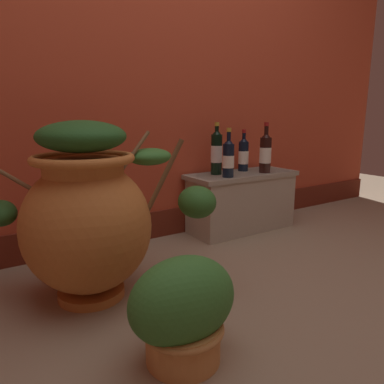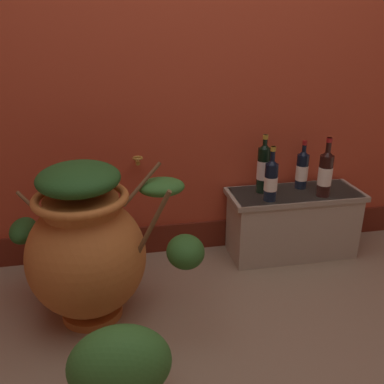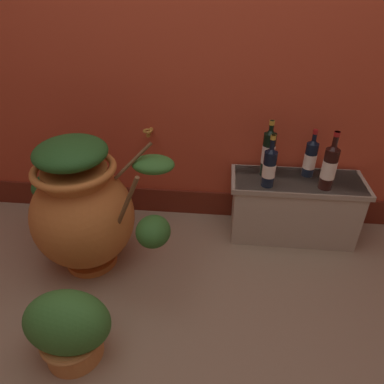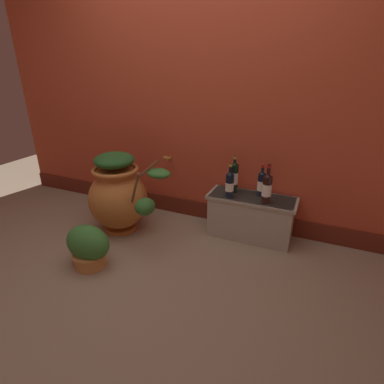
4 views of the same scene
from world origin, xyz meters
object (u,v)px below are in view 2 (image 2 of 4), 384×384
(wine_bottle_right, at_px, (264,167))
(terracotta_urn, at_px, (88,246))
(wine_bottle_left, at_px, (271,179))
(wine_bottle_middle, at_px, (325,172))
(wine_bottle_back, at_px, (302,169))
(potted_shrub, at_px, (121,372))

(wine_bottle_right, bearing_deg, terracotta_urn, -156.88)
(wine_bottle_left, bearing_deg, wine_bottle_middle, 0.88)
(wine_bottle_back, xyz_separation_m, potted_shrub, (-1.09, -0.99, -0.34))
(terracotta_urn, bearing_deg, wine_bottle_right, 23.12)
(wine_bottle_left, height_order, potted_shrub, wine_bottle_left)
(wine_bottle_back, bearing_deg, wine_bottle_left, -149.77)
(wine_bottle_middle, xyz_separation_m, potted_shrub, (-1.16, -0.86, -0.36))
(potted_shrub, bearing_deg, terracotta_urn, 101.20)
(wine_bottle_left, distance_m, wine_bottle_back, 0.28)
(wine_bottle_middle, bearing_deg, wine_bottle_back, 117.41)
(wine_bottle_left, bearing_deg, terracotta_urn, -163.44)
(potted_shrub, bearing_deg, wine_bottle_middle, 36.42)
(wine_bottle_right, distance_m, wine_bottle_back, 0.25)
(wine_bottle_right, xyz_separation_m, potted_shrub, (-0.85, -0.98, -0.37))
(wine_bottle_back, height_order, potted_shrub, wine_bottle_back)
(wine_bottle_right, distance_m, potted_shrub, 1.34)
(wine_bottle_left, xyz_separation_m, wine_bottle_back, (0.24, 0.14, -0.01))
(wine_bottle_left, distance_m, potted_shrub, 1.25)
(terracotta_urn, distance_m, wine_bottle_back, 1.28)
(wine_bottle_right, relative_size, wine_bottle_back, 1.18)
(wine_bottle_middle, height_order, wine_bottle_back, wine_bottle_middle)
(terracotta_urn, relative_size, wine_bottle_left, 2.84)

